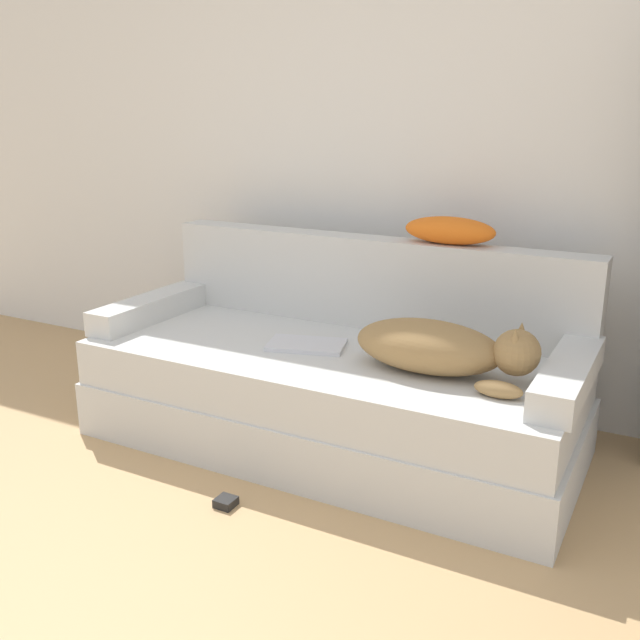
{
  "coord_description": "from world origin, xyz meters",
  "views": [
    {
      "loc": [
        1.27,
        -0.77,
        1.4
      ],
      "look_at": [
        -0.02,
        1.65,
        0.58
      ],
      "focal_mm": 40.0,
      "sensor_mm": 36.0,
      "label": 1
    }
  ],
  "objects_px": {
    "dog": "(441,348)",
    "throw_pillow": "(450,230)",
    "couch": "(331,397)",
    "laptop": "(307,345)",
    "power_adapter": "(226,502)"
  },
  "relations": [
    {
      "from": "couch",
      "to": "laptop",
      "type": "distance_m",
      "value": 0.25
    },
    {
      "from": "laptop",
      "to": "throw_pillow",
      "type": "bearing_deg",
      "value": 26.75
    },
    {
      "from": "throw_pillow",
      "to": "power_adapter",
      "type": "distance_m",
      "value": 1.44
    },
    {
      "from": "dog",
      "to": "laptop",
      "type": "xyz_separation_m",
      "value": [
        -0.6,
        0.04,
        -0.09
      ]
    },
    {
      "from": "throw_pillow",
      "to": "power_adapter",
      "type": "xyz_separation_m",
      "value": [
        -0.46,
        -1.04,
        -0.89
      ]
    },
    {
      "from": "laptop",
      "to": "dog",
      "type": "bearing_deg",
      "value": -19.7
    },
    {
      "from": "dog",
      "to": "power_adapter",
      "type": "relative_size",
      "value": 9.94
    },
    {
      "from": "couch",
      "to": "dog",
      "type": "height_order",
      "value": "dog"
    },
    {
      "from": "couch",
      "to": "dog",
      "type": "xyz_separation_m",
      "value": [
        0.5,
        -0.07,
        0.32
      ]
    },
    {
      "from": "power_adapter",
      "to": "laptop",
      "type": "bearing_deg",
      "value": 90.06
    },
    {
      "from": "couch",
      "to": "dog",
      "type": "bearing_deg",
      "value": -7.54
    },
    {
      "from": "dog",
      "to": "throw_pillow",
      "type": "distance_m",
      "value": 0.61
    },
    {
      "from": "couch",
      "to": "laptop",
      "type": "height_order",
      "value": "laptop"
    },
    {
      "from": "couch",
      "to": "throw_pillow",
      "type": "height_order",
      "value": "throw_pillow"
    },
    {
      "from": "laptop",
      "to": "power_adapter",
      "type": "bearing_deg",
      "value": -106.09
    }
  ]
}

